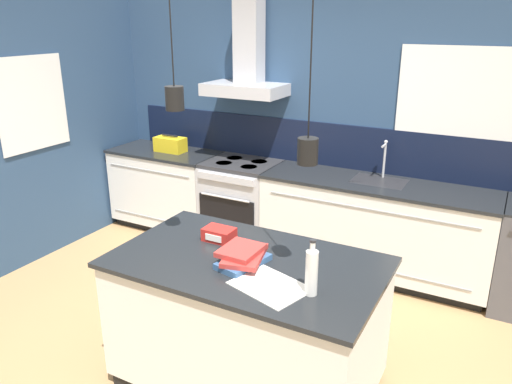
{
  "coord_description": "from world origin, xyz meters",
  "views": [
    {
      "loc": [
        1.7,
        -2.6,
        2.32
      ],
      "look_at": [
        -0.01,
        0.59,
        1.05
      ],
      "focal_mm": 35.0,
      "sensor_mm": 36.0,
      "label": 1
    }
  ],
  "objects": [
    {
      "name": "oven_range",
      "position": [
        -0.77,
        1.69,
        0.46
      ],
      "size": [
        0.73,
        0.66,
        0.91
      ],
      "color": "#B5B5BA",
      "rests_on": "ground_plane"
    },
    {
      "name": "book_stack",
      "position": [
        0.35,
        -0.25,
        0.96
      ],
      "size": [
        0.29,
        0.39,
        0.1
      ],
      "color": "#335684",
      "rests_on": "kitchen_island"
    },
    {
      "name": "counter_run_sink",
      "position": [
        0.64,
        1.69,
        0.46
      ],
      "size": [
        2.11,
        0.64,
        1.26
      ],
      "color": "black",
      "rests_on": "ground_plane"
    },
    {
      "name": "red_supply_box",
      "position": [
        0.04,
        -0.03,
        0.95
      ],
      "size": [
        0.2,
        0.14,
        0.09
      ],
      "color": "red",
      "rests_on": "kitchen_island"
    },
    {
      "name": "yellow_toolbox",
      "position": [
        -1.68,
        1.69,
        0.99
      ],
      "size": [
        0.34,
        0.18,
        0.19
      ],
      "color": "gold",
      "rests_on": "counter_run_left"
    },
    {
      "name": "bottle_on_island",
      "position": [
        0.84,
        -0.38,
        1.04
      ],
      "size": [
        0.07,
        0.07,
        0.32
      ],
      "color": "silver",
      "rests_on": "kitchen_island"
    },
    {
      "name": "ground_plane",
      "position": [
        0.0,
        0.0,
        0.0
      ],
      "size": [
        16.0,
        16.0,
        0.0
      ],
      "primitive_type": "plane",
      "color": "#A87F51",
      "rests_on": "ground"
    },
    {
      "name": "counter_run_left",
      "position": [
        -1.75,
        1.69,
        0.46
      ],
      "size": [
        1.24,
        0.64,
        0.91
      ],
      "color": "black",
      "rests_on": "ground_plane"
    },
    {
      "name": "wall_left",
      "position": [
        -2.43,
        0.7,
        1.3
      ],
      "size": [
        0.08,
        3.8,
        2.6
      ],
      "color": "navy",
      "rests_on": "ground_plane"
    },
    {
      "name": "wall_back",
      "position": [
        -0.04,
        2.0,
        1.35
      ],
      "size": [
        5.6,
        2.37,
        2.6
      ],
      "color": "navy",
      "rests_on": "ground_plane"
    },
    {
      "name": "kitchen_island",
      "position": [
        0.35,
        -0.2,
        0.46
      ],
      "size": [
        1.67,
        0.99,
        0.91
      ],
      "color": "black",
      "rests_on": "ground_plane"
    },
    {
      "name": "paper_pile",
      "position": [
        0.62,
        -0.41,
        0.91
      ],
      "size": [
        0.48,
        0.41,
        0.01
      ],
      "color": "silver",
      "rests_on": "kitchen_island"
    }
  ]
}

